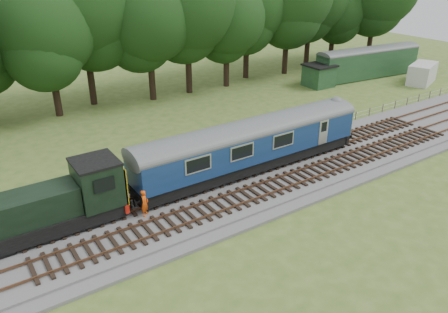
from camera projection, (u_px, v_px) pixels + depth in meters
ground at (272, 177)px, 31.63m from camera, size 120.00×120.00×0.00m
ballast at (273, 175)px, 31.56m from camera, size 70.00×7.00×0.35m
track_north at (261, 165)px, 32.51m from camera, size 67.20×2.40×0.21m
track_south at (288, 181)px, 30.26m from camera, size 67.20×2.40×0.21m
fence at (237, 156)px, 35.02m from camera, size 64.00×0.12×1.00m
tree_line at (145, 100)px, 48.17m from camera, size 70.00×8.00×18.00m
dmu_railcar at (251, 141)px, 31.08m from camera, size 18.05×2.86×3.88m
shunter_loco at (51, 206)px, 24.34m from camera, size 8.91×2.60×3.38m
worker at (145, 203)px, 26.12m from camera, size 0.74×0.73×1.72m
parked_coach at (368, 61)px, 55.87m from camera, size 15.21×4.22×3.84m
shed at (319, 75)px, 52.47m from camera, size 3.28×3.28×2.65m
caravan at (422, 73)px, 53.78m from camera, size 5.48×3.99×2.42m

